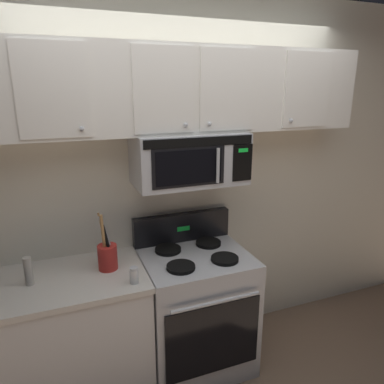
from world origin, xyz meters
TOP-DOWN VIEW (x-y plane):
  - back_wall at (0.00, 0.79)m, footprint 5.20×0.10m
  - stove_range at (0.00, 0.42)m, footprint 0.76×0.69m
  - over_range_microwave at (-0.00, 0.54)m, footprint 0.76×0.43m
  - upper_cabinets at (-0.00, 0.57)m, footprint 2.50×0.36m
  - counter_segment at (-0.84, 0.43)m, footprint 0.93×0.65m
  - utensil_crock_red at (-0.60, 0.45)m, footprint 0.12×0.12m
  - salt_shaker at (-0.48, 0.21)m, footprint 0.05×0.05m
  - pepper_mill at (-1.07, 0.42)m, footprint 0.05×0.05m

SIDE VIEW (x-z plane):
  - counter_segment at x=-0.84m, z-range 0.00..0.90m
  - stove_range at x=0.00m, z-range -0.09..1.03m
  - salt_shaker at x=-0.48m, z-range 0.90..1.00m
  - pepper_mill at x=-1.07m, z-range 0.90..1.08m
  - utensil_crock_red at x=-0.60m, z-range 0.81..1.20m
  - back_wall at x=0.00m, z-range 0.00..2.70m
  - over_range_microwave at x=0.00m, z-range 1.40..1.75m
  - upper_cabinets at x=0.00m, z-range 1.75..2.30m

